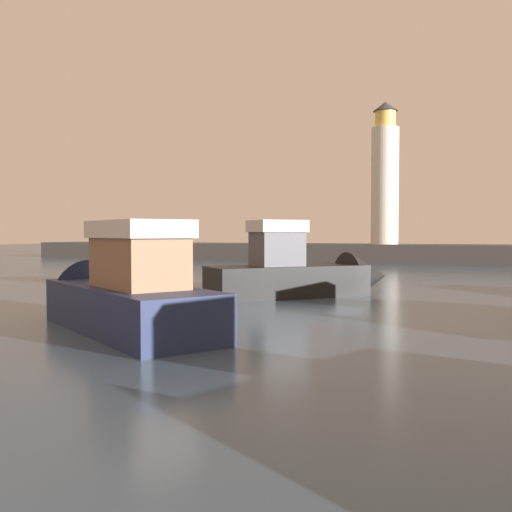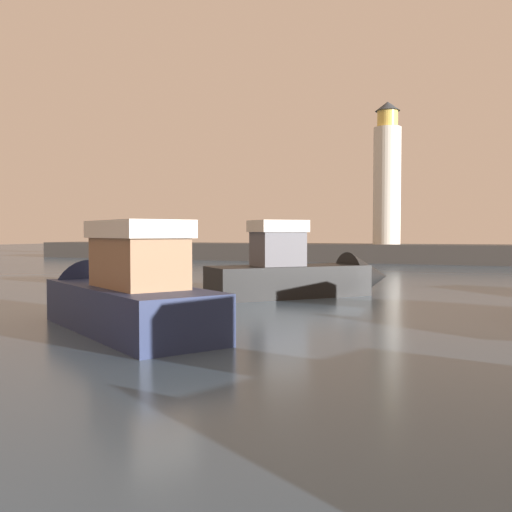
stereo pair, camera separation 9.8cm
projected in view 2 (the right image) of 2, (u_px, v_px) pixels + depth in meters
ground_plane at (363, 289)px, 28.82m from camera, size 220.00×220.00×0.00m
breakwater at (421, 254)px, 54.78m from camera, size 85.99×6.29×1.77m
lighthouse at (387, 177)px, 55.71m from camera, size 2.65×2.65×13.85m
motorboat_0 at (310, 274)px, 25.88m from camera, size 7.95×8.06×3.82m
motorboat_1 at (114, 293)px, 17.24m from camera, size 9.06×7.09×3.67m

